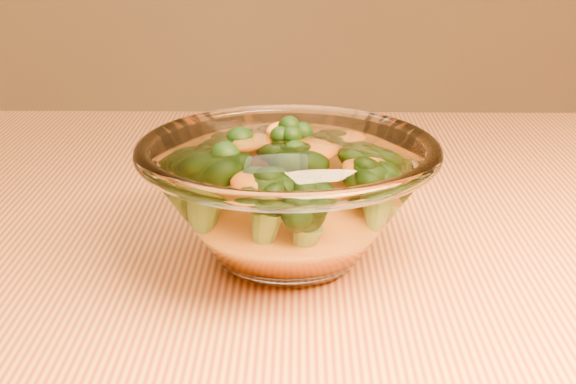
{
  "coord_description": "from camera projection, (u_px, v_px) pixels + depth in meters",
  "views": [
    {
      "loc": [
        0.01,
        -0.49,
        0.99
      ],
      "look_at": [
        -0.0,
        0.01,
        0.8
      ],
      "focal_mm": 50.0,
      "sensor_mm": 36.0,
      "label": 1
    }
  ],
  "objects": [
    {
      "name": "glass_bowl",
      "position": [
        288.0,
        198.0,
        0.53
      ],
      "size": [
        0.2,
        0.2,
        0.09
      ],
      "color": "white",
      "rests_on": "table"
    },
    {
      "name": "cheese_sauce",
      "position": [
        288.0,
        224.0,
        0.54
      ],
      "size": [
        0.12,
        0.12,
        0.03
      ],
      "primitive_type": "ellipsoid",
      "color": "orange",
      "rests_on": "glass_bowl"
    },
    {
      "name": "broccoli_heap",
      "position": [
        277.0,
        178.0,
        0.53
      ],
      "size": [
        0.13,
        0.13,
        0.06
      ],
      "color": "black",
      "rests_on": "cheese_sauce"
    }
  ]
}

